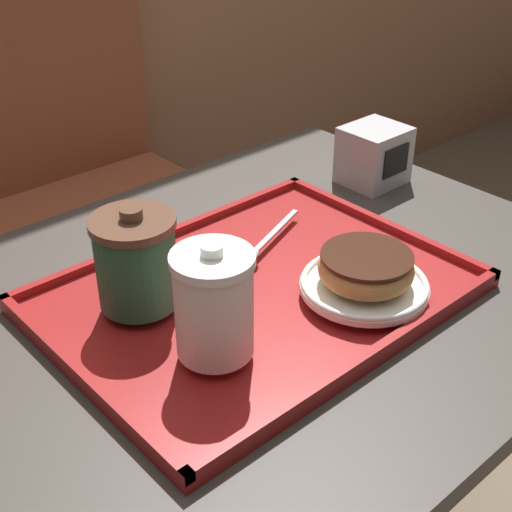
{
  "coord_description": "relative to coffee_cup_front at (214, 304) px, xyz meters",
  "views": [
    {
      "loc": [
        -0.52,
        -0.57,
        1.22
      ],
      "look_at": [
        -0.02,
        -0.01,
        0.77
      ],
      "focal_mm": 50.0,
      "sensor_mm": 36.0,
      "label": 1
    }
  ],
  "objects": [
    {
      "name": "serving_tray",
      "position": [
        0.12,
        0.07,
        -0.08
      ],
      "size": [
        0.51,
        0.38,
        0.02
      ],
      "color": "maroon",
      "rests_on": "cafe_table"
    },
    {
      "name": "coffee_cup_front",
      "position": [
        0.0,
        0.0,
        0.0
      ],
      "size": [
        0.09,
        0.09,
        0.13
      ],
      "color": "white",
      "rests_on": "serving_tray"
    },
    {
      "name": "cafe_table",
      "position": [
        0.14,
        0.08,
        -0.24
      ],
      "size": [
        0.93,
        0.73,
        0.7
      ],
      "color": "#38332D",
      "rests_on": "ground_plane"
    },
    {
      "name": "napkin_dispenser",
      "position": [
        0.5,
        0.2,
        -0.04
      ],
      "size": [
        0.1,
        0.09,
        0.1
      ],
      "color": "#B7B7BC",
      "rests_on": "cafe_table"
    },
    {
      "name": "coffee_cup_rear",
      "position": [
        -0.01,
        0.13,
        -0.0
      ],
      "size": [
        0.1,
        0.1,
        0.13
      ],
      "color": "#235638",
      "rests_on": "serving_tray"
    },
    {
      "name": "plate_with_chocolate_donut",
      "position": [
        0.21,
        -0.03,
        -0.06
      ],
      "size": [
        0.16,
        0.16,
        0.01
      ],
      "color": "white",
      "rests_on": "serving_tray"
    },
    {
      "name": "spoon",
      "position": [
        0.18,
        0.13,
        -0.06
      ],
      "size": [
        0.16,
        0.07,
        0.01
      ],
      "rotation": [
        0.0,
        0.0,
        3.5
      ],
      "color": "silver",
      "rests_on": "serving_tray"
    },
    {
      "name": "donut_chocolate_glazed",
      "position": [
        0.21,
        -0.03,
        -0.03
      ],
      "size": [
        0.12,
        0.12,
        0.04
      ],
      "color": "tan",
      "rests_on": "plate_with_chocolate_donut"
    }
  ]
}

